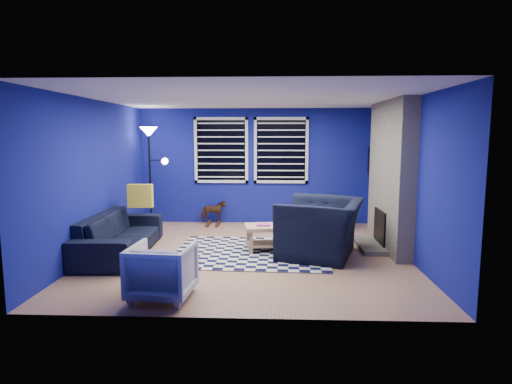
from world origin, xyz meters
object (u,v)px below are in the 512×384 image
tv (374,161)px  coffee_table (272,232)px  floor_lamp (150,146)px  sofa (120,234)px  armchair_bent (162,271)px  armchair_big (321,228)px  rocking_horse (213,211)px  cabinet (333,216)px

tv → coffee_table: (-2.07, -1.81, -1.08)m
tv → floor_lamp: bearing=-178.1°
sofa → floor_lamp: (-0.03, 1.94, 1.38)m
floor_lamp → armchair_bent: bearing=-72.5°
armchair_bent → armchair_big: bearing=-132.6°
armchair_big → tv: bearing=164.9°
armchair_bent → coffee_table: bearing=-116.4°
rocking_horse → cabinet: cabinet is taller
cabinet → armchair_bent: bearing=-99.1°
armchair_big → coffee_table: (-0.78, 0.24, -0.14)m
tv → armchair_big: tv is taller
tv → armchair_bent: bearing=-130.4°
armchair_big → armchair_bent: size_ratio=1.91×
rocking_horse → floor_lamp: size_ratio=0.26×
sofa → armchair_big: 3.26m
tv → armchair_bent: tv is taller
tv → armchair_big: bearing=-122.2°
tv → coffee_table: 2.95m
armchair_big → rocking_horse: size_ratio=2.60×
sofa → armchair_bent: (1.18, -1.87, -0.00)m
rocking_horse → coffee_table: (1.28, -2.06, 0.02)m
sofa → floor_lamp: size_ratio=1.09×
coffee_table → armchair_big: bearing=-17.2°
armchair_big → rocking_horse: 3.09m
coffee_table → cabinet: (1.26, 1.80, -0.07)m
armchair_bent → cabinet: armchair_bent is taller
armchair_bent → sofa: bearing=-53.1°
armchair_big → floor_lamp: bearing=-102.8°
tv → armchair_bent: (-3.37, -3.96, -1.07)m
tv → cabinet: bearing=-179.8°
sofa → rocking_horse: size_ratio=4.26×
armchair_bent → rocking_horse: size_ratio=1.36×
tv → armchair_bent: 5.31m
sofa → rocking_horse: sofa is taller
tv → cabinet: 1.41m
cabinet → rocking_horse: bearing=-161.9°
rocking_horse → sofa: bearing=135.6°
rocking_horse → cabinet: bearing=-113.0°
armchair_bent → tv: bearing=-125.6°
tv → coffee_table: bearing=-138.9°
coffee_table → tv: bearing=41.1°
tv → sofa: bearing=-155.3°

